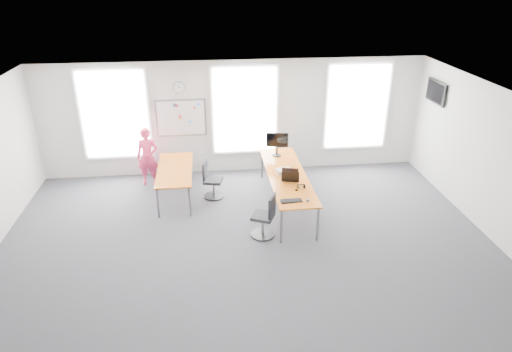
{
  "coord_description": "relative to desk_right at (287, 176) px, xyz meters",
  "views": [
    {
      "loc": [
        -0.71,
        -7.44,
        5.16
      ],
      "look_at": [
        0.28,
        1.2,
        1.1
      ],
      "focal_mm": 32.0,
      "sensor_mm": 36.0,
      "label": 1
    }
  ],
  "objects": [
    {
      "name": "floor",
      "position": [
        -1.06,
        -1.87,
        -0.74
      ],
      "size": [
        10.0,
        10.0,
        0.0
      ],
      "primitive_type": "plane",
      "color": "#2B2B30",
      "rests_on": "ground"
    },
    {
      "name": "ceiling",
      "position": [
        -1.06,
        -1.87,
        2.26
      ],
      "size": [
        10.0,
        10.0,
        0.0
      ],
      "primitive_type": "plane",
      "rotation": [
        3.14,
        0.0,
        0.0
      ],
      "color": "white",
      "rests_on": "ground"
    },
    {
      "name": "wall_back",
      "position": [
        -1.06,
        2.13,
        0.76
      ],
      "size": [
        10.0,
        0.0,
        10.0
      ],
      "primitive_type": "plane",
      "rotation": [
        1.57,
        0.0,
        0.0
      ],
      "color": "silver",
      "rests_on": "ground"
    },
    {
      "name": "wall_right",
      "position": [
        3.94,
        -1.87,
        0.76
      ],
      "size": [
        0.0,
        10.0,
        10.0
      ],
      "primitive_type": "plane",
      "rotation": [
        1.57,
        0.0,
        -1.57
      ],
      "color": "silver",
      "rests_on": "ground"
    },
    {
      "name": "window_left",
      "position": [
        -4.06,
        2.1,
        0.96
      ],
      "size": [
        1.6,
        0.06,
        2.2
      ],
      "primitive_type": "cube",
      "color": "white",
      "rests_on": "wall_back"
    },
    {
      "name": "window_mid",
      "position": [
        -0.76,
        2.1,
        0.96
      ],
      "size": [
        1.6,
        0.06,
        2.2
      ],
      "primitive_type": "cube",
      "color": "white",
      "rests_on": "wall_back"
    },
    {
      "name": "window_right",
      "position": [
        2.24,
        2.1,
        0.96
      ],
      "size": [
        1.6,
        0.06,
        2.2
      ],
      "primitive_type": "cube",
      "color": "white",
      "rests_on": "wall_back"
    },
    {
      "name": "desk_right",
      "position": [
        0.0,
        0.0,
        0.0
      ],
      "size": [
        0.87,
        3.26,
        0.79
      ],
      "color": "orange",
      "rests_on": "ground"
    },
    {
      "name": "desk_left",
      "position": [
        -2.57,
        0.71,
        -0.06
      ],
      "size": [
        0.82,
        2.04,
        0.75
      ],
      "color": "orange",
      "rests_on": "ground"
    },
    {
      "name": "chair_right",
      "position": [
        -0.66,
        -1.28,
        -0.33
      ],
      "size": [
        0.56,
        0.56,
        0.94
      ],
      "rotation": [
        0.0,
        0.0,
        -1.99
      ],
      "color": "black",
      "rests_on": "ground"
    },
    {
      "name": "chair_left",
      "position": [
        -1.72,
        0.61,
        -0.34
      ],
      "size": [
        0.5,
        0.49,
        0.92
      ],
      "rotation": [
        0.0,
        0.0,
        1.35
      ],
      "color": "black",
      "rests_on": "ground"
    },
    {
      "name": "person",
      "position": [
        -3.28,
        1.51,
        0.01
      ],
      "size": [
        0.59,
        0.43,
        1.5
      ],
      "primitive_type": "imported",
      "rotation": [
        0.0,
        0.0,
        -0.13
      ],
      "color": "#D9325B",
      "rests_on": "ground"
    },
    {
      "name": "whiteboard",
      "position": [
        -2.41,
        2.1,
        0.81
      ],
      "size": [
        1.2,
        0.03,
        0.9
      ],
      "primitive_type": "cube",
      "color": "white",
      "rests_on": "wall_back"
    },
    {
      "name": "wall_clock",
      "position": [
        -2.41,
        2.1,
        1.61
      ],
      "size": [
        0.3,
        0.04,
        0.3
      ],
      "primitive_type": "cylinder",
      "rotation": [
        1.57,
        0.0,
        0.0
      ],
      "color": "gray",
      "rests_on": "wall_back"
    },
    {
      "name": "tv",
      "position": [
        3.89,
        1.13,
        1.56
      ],
      "size": [
        0.06,
        0.9,
        0.55
      ],
      "primitive_type": "cube",
      "color": "black",
      "rests_on": "wall_right"
    },
    {
      "name": "keyboard",
      "position": [
        -0.13,
        -1.3,
        0.06
      ],
      "size": [
        0.45,
        0.19,
        0.02
      ],
      "primitive_type": "cube",
      "rotation": [
        0.0,
        0.0,
        0.08
      ],
      "color": "black",
      "rests_on": "desk_right"
    },
    {
      "name": "mouse",
      "position": [
        0.19,
        -1.34,
        0.07
      ],
      "size": [
        0.07,
        0.11,
        0.04
      ],
      "primitive_type": "ellipsoid",
      "rotation": [
        0.0,
        0.0,
        -0.0
      ],
      "color": "black",
      "rests_on": "desk_right"
    },
    {
      "name": "lens_cap",
      "position": [
        0.07,
        -0.83,
        0.06
      ],
      "size": [
        0.07,
        0.07,
        0.01
      ],
      "primitive_type": "cylinder",
      "rotation": [
        0.0,
        0.0,
        -0.03
      ],
      "color": "black",
      "rests_on": "desk_right"
    },
    {
      "name": "headphones",
      "position": [
        0.18,
        -0.75,
        0.1
      ],
      "size": [
        0.17,
        0.09,
        0.1
      ],
      "rotation": [
        0.0,
        0.0,
        -0.28
      ],
      "color": "black",
      "rests_on": "desk_right"
    },
    {
      "name": "laptop_sleeve",
      "position": [
        0.0,
        -0.41,
        0.2
      ],
      "size": [
        0.38,
        0.3,
        0.3
      ],
      "rotation": [
        0.0,
        0.0,
        -0.28
      ],
      "color": "black",
      "rests_on": "desk_right"
    },
    {
      "name": "paper_stack",
      "position": [
        -0.07,
        0.04,
        0.11
      ],
      "size": [
        0.38,
        0.32,
        0.12
      ],
      "primitive_type": "cube",
      "rotation": [
        0.0,
        0.0,
        0.22
      ],
      "color": "beige",
      "rests_on": "desk_right"
    },
    {
      "name": "monitor",
      "position": [
        -0.05,
        1.11,
        0.42
      ],
      "size": [
        0.54,
        0.22,
        0.61
      ],
      "rotation": [
        0.0,
        0.0,
        -0.19
      ],
      "color": "black",
      "rests_on": "desk_right"
    }
  ]
}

